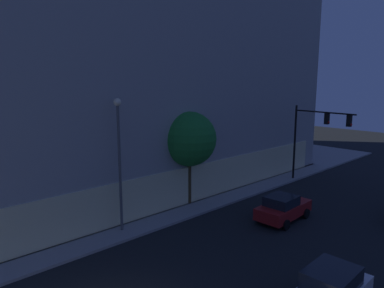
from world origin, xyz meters
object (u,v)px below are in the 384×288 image
(modern_building, at_px, (101,64))
(traffic_light_far_corner, at_px, (316,129))
(street_lamp_sidewalk, at_px, (119,149))
(car_red, at_px, (283,208))
(sidewalk_tree, at_px, (189,139))

(modern_building, bearing_deg, traffic_light_far_corner, -58.75)
(modern_building, relative_size, street_lamp_sidewalk, 4.40)
(modern_building, height_order, car_red, modern_building)
(street_lamp_sidewalk, xyz_separation_m, sidewalk_tree, (6.06, 0.70, -0.21))
(street_lamp_sidewalk, height_order, sidewalk_tree, street_lamp_sidewalk)
(street_lamp_sidewalk, bearing_deg, car_red, -32.80)
(car_red, bearing_deg, traffic_light_far_corner, 16.88)
(modern_building, height_order, traffic_light_far_corner, modern_building)
(sidewalk_tree, height_order, car_red, sidewalk_tree)
(street_lamp_sidewalk, relative_size, car_red, 1.84)
(modern_building, relative_size, sidewalk_tree, 5.16)
(street_lamp_sidewalk, distance_m, sidewalk_tree, 6.10)
(sidewalk_tree, bearing_deg, car_red, -68.38)
(car_red, bearing_deg, sidewalk_tree, 111.62)
(traffic_light_far_corner, relative_size, sidewalk_tree, 0.99)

